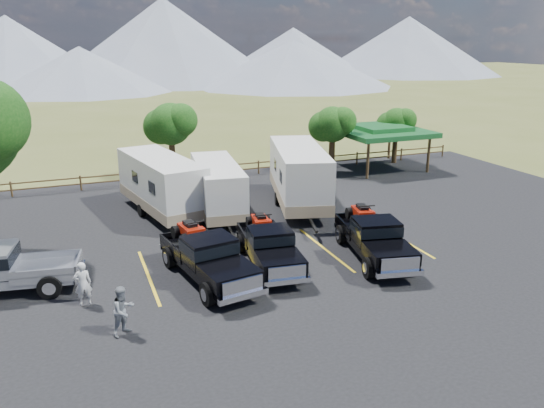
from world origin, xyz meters
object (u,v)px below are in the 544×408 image
object	(u,v)px
rig_left	(207,256)
rig_center	(269,245)
person_a	(83,284)
pavilion	(381,131)
trailer_right	(299,176)
person_b	(123,310)
rig_right	(373,236)
trailer_left	(161,185)
trailer_center	(218,188)

from	to	relation	value
rig_left	rig_center	size ratio (longest dim) A/B	1.09
person_a	pavilion	bearing A→B (deg)	-151.65
rig_left	trailer_right	xyz separation A→B (m)	(7.34, 7.55, 0.80)
pavilion	person_b	bearing A→B (deg)	-139.91
pavilion	person_b	world-z (taller)	pavilion
pavilion	rig_right	world-z (taller)	pavilion
rig_right	trailer_left	xyz separation A→B (m)	(-7.57, 9.27, 0.70)
trailer_center	person_b	world-z (taller)	trailer_center
trailer_left	person_a	bearing A→B (deg)	-126.91
rig_left	trailer_right	size ratio (longest dim) A/B	0.65
trailer_left	trailer_right	size ratio (longest dim) A/B	0.95
trailer_left	trailer_right	xyz separation A→B (m)	(7.56, -1.24, 0.11)
person_a	person_b	size ratio (longest dim) A/B	0.99
rig_center	person_b	bearing A→B (deg)	-144.52
trailer_center	trailer_left	bearing A→B (deg)	165.45
trailer_right	trailer_center	bearing A→B (deg)	-166.05
rig_center	trailer_left	xyz separation A→B (m)	(-3.01, 8.39, 0.76)
rig_left	person_a	world-z (taller)	rig_left
rig_left	pavilion	bearing A→B (deg)	30.33
trailer_left	trailer_center	world-z (taller)	trailer_left
pavilion	trailer_right	distance (m)	11.52
trailer_right	person_a	xyz separation A→B (m)	(-12.05, -8.08, -0.95)
trailer_left	rig_left	bearing A→B (deg)	-99.72
rig_center	person_a	world-z (taller)	rig_center
rig_left	rig_right	size ratio (longest dim) A/B	1.01
rig_right	trailer_center	bearing A→B (deg)	131.92
trailer_right	person_a	world-z (taller)	trailer_right
rig_center	person_b	xyz separation A→B (m)	(-6.36, -3.48, -0.07)
trailer_right	pavilion	bearing A→B (deg)	50.04
trailer_left	rig_right	bearing A→B (deg)	-61.93
trailer_left	trailer_center	bearing A→B (deg)	-32.65
rig_left	person_b	xyz separation A→B (m)	(-3.58, -3.08, -0.15)
trailer_left	person_a	xyz separation A→B (m)	(-4.49, -9.31, -0.84)
rig_left	rig_center	distance (m)	2.81
pavilion	trailer_left	world-z (taller)	trailer_left
rig_right	trailer_center	distance (m)	9.45
person_b	trailer_left	bearing A→B (deg)	40.72
trailer_right	person_b	xyz separation A→B (m)	(-10.92, -10.63, -0.94)
rig_left	person_a	distance (m)	4.74
pavilion	trailer_right	world-z (taller)	trailer_right
pavilion	person_a	xyz separation A→B (m)	(-21.51, -14.59, -1.92)
rig_center	trailer_right	xyz separation A→B (m)	(4.56, 7.16, 0.87)
person_a	person_b	bearing A→B (deg)	108.16
rig_right	trailer_left	size ratio (longest dim) A/B	0.68
pavilion	trailer_left	distance (m)	17.85
person_b	rig_right	bearing A→B (deg)	-20.11
rig_left	trailer_left	xyz separation A→B (m)	(-0.22, 8.79, 0.69)
pavilion	rig_right	size ratio (longest dim) A/B	0.99
rig_center	trailer_right	bearing A→B (deg)	64.33
rig_center	rig_right	world-z (taller)	rig_right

